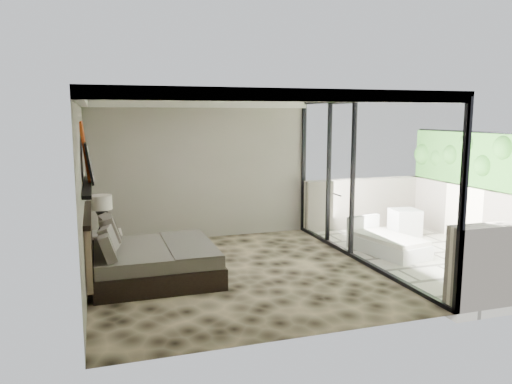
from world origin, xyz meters
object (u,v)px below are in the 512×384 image
object	(u,v)px
nightstand	(107,247)
lounger	(386,243)
ottoman	(405,222)
bed	(148,259)
table_lamp	(102,209)

from	to	relation	value
nightstand	lounger	bearing A→B (deg)	9.85
nightstand	ottoman	world-z (taller)	ottoman
bed	nightstand	xyz separation A→B (m)	(-0.58, 1.19, -0.05)
table_lamp	lounger	xyz separation A→B (m)	(4.97, -0.98, -0.76)
bed	table_lamp	distance (m)	1.46
nightstand	ottoman	size ratio (longest dim) A/B	0.96
bed	nightstand	size ratio (longest dim) A/B	3.67
bed	table_lamp	bearing A→B (deg)	118.63
lounger	nightstand	bearing A→B (deg)	157.21
bed	nightstand	world-z (taller)	bed
table_lamp	bed	bearing A→B (deg)	-61.37
bed	table_lamp	size ratio (longest dim) A/B	2.95
lounger	bed	bearing A→B (deg)	171.13
bed	nightstand	bearing A→B (deg)	116.19
nightstand	table_lamp	bearing A→B (deg)	-136.46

